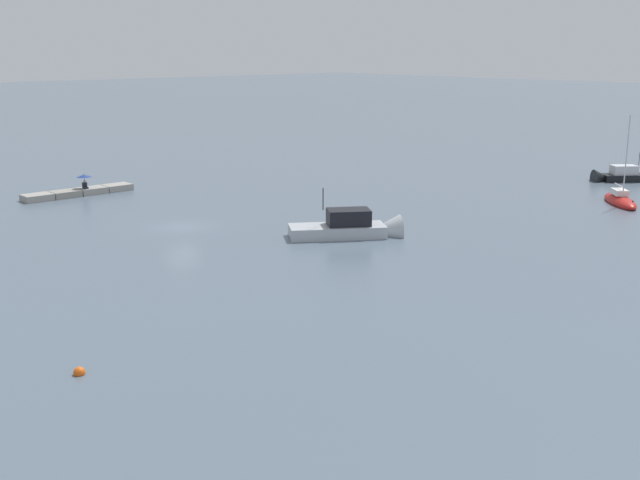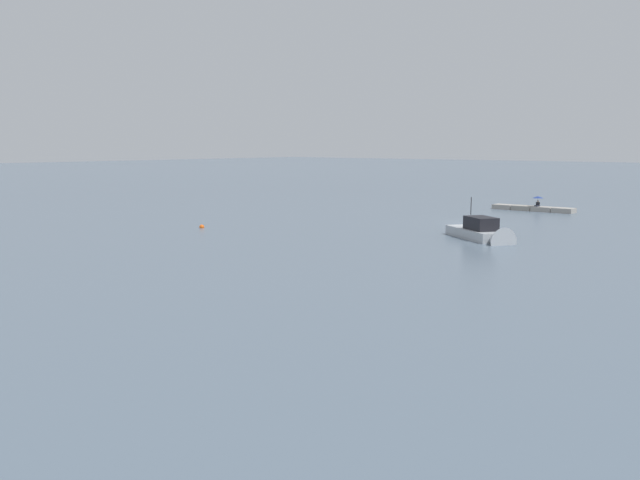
% 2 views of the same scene
% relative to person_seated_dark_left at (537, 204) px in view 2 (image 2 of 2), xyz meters
% --- Properties ---
extents(ground_plane, '(500.00, 500.00, 0.00)m').
position_rel_person_seated_dark_left_xyz_m(ground_plane, '(0.59, 16.60, -0.81)').
color(ground_plane, slate).
extents(seawall_pier, '(9.80, 1.80, 0.56)m').
position_rel_person_seated_dark_left_xyz_m(seawall_pier, '(0.59, -0.12, -0.53)').
color(seawall_pier, gray).
rests_on(seawall_pier, ground_plane).
extents(person_seated_dark_left, '(0.46, 0.65, 0.73)m').
position_rel_person_seated_dark_left_xyz_m(person_seated_dark_left, '(0.00, 0.00, 0.00)').
color(person_seated_dark_left, '#1E2333').
rests_on(person_seated_dark_left, seawall_pier).
extents(umbrella_open_navy, '(1.27, 1.27, 1.28)m').
position_rel_person_seated_dark_left_xyz_m(umbrella_open_navy, '(-0.01, -0.05, 0.86)').
color(umbrella_open_navy, black).
rests_on(umbrella_open_navy, seawall_pier).
extents(motorboat_grey_far, '(7.70, 6.20, 4.31)m').
position_rel_person_seated_dark_left_xyz_m(motorboat_grey_far, '(-6.70, 27.07, -0.35)').
color(motorboat_grey_far, '#ADB2B7').
rests_on(motorboat_grey_far, ground_plane).
extents(mooring_buoy_near, '(0.47, 0.47, 0.47)m').
position_rel_person_seated_dark_left_xyz_m(mooring_buoy_near, '(17.86, 36.45, -0.73)').
color(mooring_buoy_near, '#EA5914').
rests_on(mooring_buoy_near, ground_plane).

